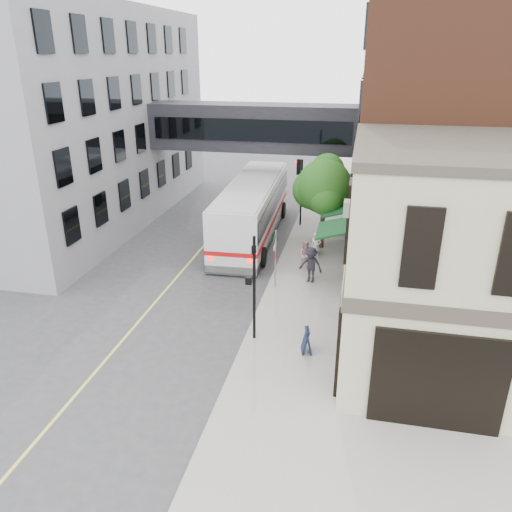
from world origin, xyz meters
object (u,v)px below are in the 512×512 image
at_px(bus, 253,207).
at_px(sandwich_board, 307,341).
at_px(pedestrian_a, 316,246).
at_px(pedestrian_c, 311,265).
at_px(pedestrian_b, 306,255).
at_px(newspaper_box, 315,248).

distance_m(bus, sandwich_board, 14.06).
distance_m(pedestrian_a, pedestrian_c, 3.08).
xyz_separation_m(pedestrian_a, pedestrian_b, (-0.36, -1.61, 0.04)).
bearing_deg(pedestrian_a, bus, 132.19).
bearing_deg(newspaper_box, pedestrian_a, -100.75).
distance_m(bus, pedestrian_b, 6.54).
bearing_deg(bus, pedestrian_b, -50.95).
bearing_deg(newspaper_box, sandwich_board, -104.24).
relative_size(pedestrian_a, pedestrian_c, 0.85).
height_order(bus, pedestrian_b, bus).
relative_size(pedestrian_b, pedestrian_c, 0.89).
xyz_separation_m(pedestrian_b, sandwich_board, (0.97, -8.04, -0.33)).
distance_m(bus, newspaper_box, 5.29).
height_order(pedestrian_b, pedestrian_c, pedestrian_c).
xyz_separation_m(bus, pedestrian_a, (4.44, -3.41, -1.03)).
bearing_deg(bus, sandwich_board, -68.89).
relative_size(pedestrian_b, sandwich_board, 1.64).
xyz_separation_m(pedestrian_a, pedestrian_c, (0.04, -3.08, 0.14)).
bearing_deg(pedestrian_a, newspaper_box, 87.12).
bearing_deg(pedestrian_b, sandwich_board, -84.72).
relative_size(newspaper_box, sandwich_board, 0.79).
bearing_deg(sandwich_board, newspaper_box, 82.24).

